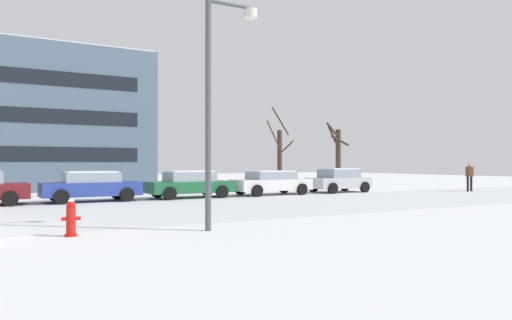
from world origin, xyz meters
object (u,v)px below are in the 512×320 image
object	(u,v)px
parked_car_silver	(339,180)
parked_car_blue	(91,186)
pedestrian_crossing	(469,175)
parked_car_green	(190,184)
parked_car_white	(271,182)
fire_hydrant	(71,217)
street_lamp	(217,89)

from	to	relation	value
parked_car_silver	parked_car_blue	bearing A→B (deg)	179.73
parked_car_blue	pedestrian_crossing	bearing A→B (deg)	-8.55
parked_car_blue	parked_car_green	distance (m)	4.80
parked_car_green	parked_car_white	distance (m)	4.80
parked_car_green	fire_hydrant	bearing A→B (deg)	-123.85
parked_car_silver	pedestrian_crossing	distance (m)	8.41
parked_car_blue	parked_car_white	world-z (taller)	parked_car_blue
parked_car_white	parked_car_silver	size ratio (longest dim) A/B	1.16
fire_hydrant	parked_car_green	xyz separation A→B (m)	(6.97, 10.40, 0.26)
fire_hydrant	pedestrian_crossing	world-z (taller)	pedestrian_crossing
street_lamp	parked_car_white	distance (m)	14.13
parked_car_silver	pedestrian_crossing	xyz separation A→B (m)	(7.75, -3.26, 0.30)
parked_car_blue	parked_car_white	bearing A→B (deg)	-0.46
parked_car_green	pedestrian_crossing	bearing A→B (deg)	-10.83
fire_hydrant	parked_car_green	bearing A→B (deg)	56.15
parked_car_white	fire_hydrant	bearing A→B (deg)	-138.74
parked_car_green	parked_car_silver	size ratio (longest dim) A/B	1.11
street_lamp	pedestrian_crossing	xyz separation A→B (m)	(20.80, 7.81, -2.70)
street_lamp	pedestrian_crossing	distance (m)	22.38
fire_hydrant	parked_car_blue	xyz separation A→B (m)	(2.17, 10.41, 0.26)
street_lamp	fire_hydrant	bearing A→B (deg)	168.27
parked_car_silver	parked_car_white	bearing A→B (deg)	-179.90
fire_hydrant	street_lamp	xyz separation A→B (m)	(3.52, -0.73, 3.28)
parked_car_green	pedestrian_crossing	xyz separation A→B (m)	(17.35, -3.32, 0.33)
parked_car_blue	parked_car_green	size ratio (longest dim) A/B	1.01
parked_car_green	parked_car_white	bearing A→B (deg)	-0.78
parked_car_green	street_lamp	bearing A→B (deg)	-107.23
fire_hydrant	parked_car_silver	bearing A→B (deg)	31.95
street_lamp	parked_car_silver	bearing A→B (deg)	40.30
parked_car_blue	parked_car_silver	world-z (taller)	parked_car_silver
street_lamp	parked_car_blue	bearing A→B (deg)	96.91
parked_car_blue	parked_car_silver	xyz separation A→B (m)	(14.40, -0.07, 0.02)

